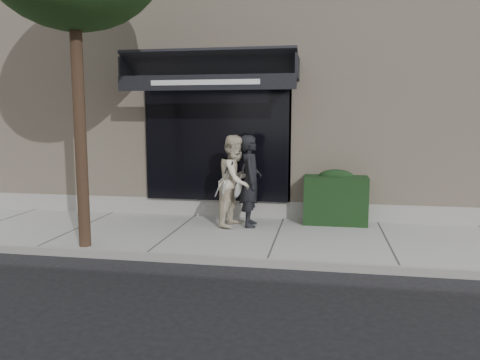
# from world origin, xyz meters

# --- Properties ---
(ground) EXTENTS (80.00, 80.00, 0.00)m
(ground) POSITION_xyz_m (0.00, 0.00, 0.00)
(ground) COLOR black
(ground) RESTS_ON ground
(sidewalk) EXTENTS (20.00, 3.00, 0.12)m
(sidewalk) POSITION_xyz_m (0.00, 0.00, 0.06)
(sidewalk) COLOR #959691
(sidewalk) RESTS_ON ground
(curb) EXTENTS (20.00, 0.10, 0.14)m
(curb) POSITION_xyz_m (0.00, -1.55, 0.07)
(curb) COLOR gray
(curb) RESTS_ON ground
(building_facade) EXTENTS (14.30, 8.04, 5.64)m
(building_facade) POSITION_xyz_m (-0.01, 4.96, 2.74)
(building_facade) COLOR #C7B197
(building_facade) RESTS_ON ground
(hedge) EXTENTS (1.30, 0.70, 1.14)m
(hedge) POSITION_xyz_m (1.10, 1.25, 0.66)
(hedge) COLOR black
(hedge) RESTS_ON sidewalk
(pedestrian_front) EXTENTS (0.82, 0.82, 1.86)m
(pedestrian_front) POSITION_xyz_m (-0.62, 0.69, 1.05)
(pedestrian_front) COLOR black
(pedestrian_front) RESTS_ON sidewalk
(pedestrian_back) EXTENTS (0.90, 1.04, 1.86)m
(pedestrian_back) POSITION_xyz_m (-0.92, 0.67, 1.05)
(pedestrian_back) COLOR beige
(pedestrian_back) RESTS_ON sidewalk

